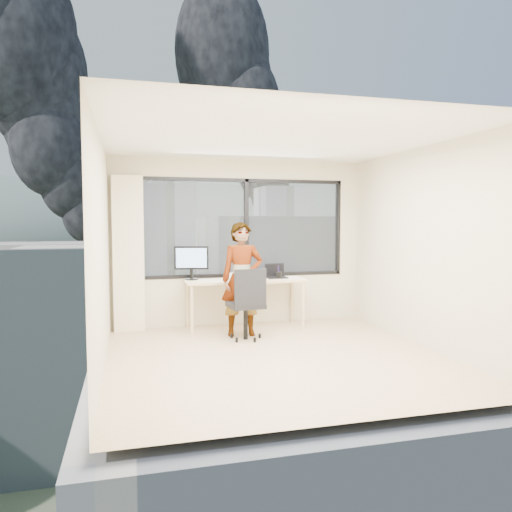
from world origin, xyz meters
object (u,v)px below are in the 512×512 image
object	(u,v)px
person	(242,279)
game_console	(236,275)
monitor	(192,263)
laptop	(277,272)
chair	(246,303)
desk	(245,303)
handbag	(271,271)

from	to	relation	value
person	game_console	distance (m)	0.73
monitor	laptop	world-z (taller)	monitor
chair	person	distance (m)	0.39
desk	game_console	world-z (taller)	game_console
monitor	handbag	size ratio (longest dim) A/B	2.14
desk	chair	size ratio (longest dim) A/B	1.77
chair	monitor	bearing A→B (deg)	121.49
desk	person	distance (m)	0.66
desk	laptop	xyz separation A→B (m)	(0.51, -0.00, 0.48)
game_console	person	bearing A→B (deg)	-112.71
chair	person	xyz separation A→B (m)	(0.01, 0.25, 0.30)
monitor	person	bearing A→B (deg)	-31.41
chair	person	size ratio (longest dim) A/B	0.63
desk	laptop	distance (m)	0.70
monitor	handbag	world-z (taller)	monitor
laptop	person	bearing A→B (deg)	-145.50
handbag	laptop	bearing A→B (deg)	-74.09
chair	monitor	distance (m)	1.18
desk	monitor	xyz separation A→B (m)	(-0.80, 0.13, 0.63)
game_console	desk	bearing A→B (deg)	-89.28
desk	laptop	world-z (taller)	laptop
handbag	chair	bearing A→B (deg)	-120.71
desk	chair	distance (m)	0.76
desk	handbag	distance (m)	0.69
person	laptop	xyz separation A→B (m)	(0.66, 0.47, 0.04)
chair	laptop	size ratio (longest dim) A/B	3.07
laptop	handbag	size ratio (longest dim) A/B	1.38
desk	person	size ratio (longest dim) A/B	1.11
person	monitor	xyz separation A→B (m)	(-0.64, 0.61, 0.20)
game_console	handbag	bearing A→B (deg)	-24.76
laptop	handbag	bearing A→B (deg)	100.49
laptop	chair	bearing A→B (deg)	-133.84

